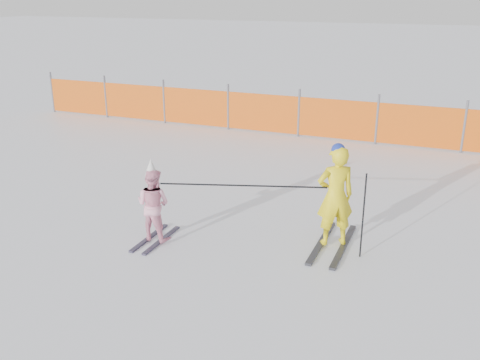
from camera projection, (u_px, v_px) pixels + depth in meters
name	position (u px, v px, depth m)	size (l,w,h in m)	color
ground	(227.00, 256.00, 7.74)	(120.00, 120.00, 0.00)	white
adult	(335.00, 197.00, 7.78)	(0.66, 1.52, 1.60)	black
child	(153.00, 204.00, 8.03)	(0.56, 1.04, 1.31)	black
ski_poles	(283.00, 196.00, 7.72)	(2.92, 0.78, 1.27)	black
safety_fence	(286.00, 115.00, 14.01)	(15.47, 0.06, 1.25)	#595960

